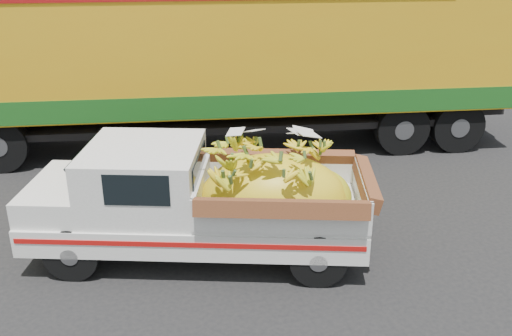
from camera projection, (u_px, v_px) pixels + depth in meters
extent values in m
plane|color=black|center=(153.00, 261.00, 8.04)|extent=(100.00, 100.00, 0.00)
cube|color=gray|center=(126.00, 116.00, 14.18)|extent=(60.00, 0.25, 0.15)
cube|color=gray|center=(122.00, 95.00, 16.06)|extent=(60.00, 4.00, 0.14)
cylinder|color=black|center=(72.00, 253.00, 7.52)|extent=(0.78, 0.43, 0.75)
cylinder|color=black|center=(104.00, 205.00, 8.85)|extent=(0.78, 0.43, 0.75)
cylinder|color=black|center=(318.00, 259.00, 7.39)|extent=(0.78, 0.43, 0.75)
cylinder|color=black|center=(313.00, 210.00, 8.71)|extent=(0.78, 0.43, 0.75)
cube|color=silver|center=(197.00, 219.00, 8.06)|extent=(4.91, 2.99, 0.38)
cube|color=#A50F0C|center=(188.00, 245.00, 7.25)|extent=(4.32, 1.38, 0.07)
cube|color=silver|center=(41.00, 222.00, 8.19)|extent=(0.59, 1.59, 0.14)
cube|color=silver|center=(62.00, 193.00, 7.99)|extent=(1.27, 1.75, 0.35)
cube|color=silver|center=(144.00, 177.00, 7.84)|extent=(1.94, 1.99, 0.89)
cube|color=black|center=(136.00, 191.00, 7.03)|extent=(0.80, 0.26, 0.41)
cube|color=silver|center=(281.00, 192.00, 7.84)|extent=(2.66, 2.28, 0.50)
ellipsoid|color=#F2AF15|center=(274.00, 199.00, 7.88)|extent=(2.35, 1.89, 1.26)
cylinder|color=black|center=(457.00, 126.00, 11.92)|extent=(1.13, 0.47, 1.10)
cylinder|color=black|center=(420.00, 100.00, 13.76)|extent=(1.13, 0.47, 1.10)
cylinder|color=black|center=(402.00, 128.00, 11.79)|extent=(1.13, 0.47, 1.10)
cylinder|color=black|center=(372.00, 102.00, 13.62)|extent=(1.13, 0.47, 1.10)
cylinder|color=black|center=(25.00, 114.00, 12.73)|extent=(1.13, 0.47, 1.10)
cube|color=black|center=(229.00, 110.00, 12.23)|extent=(12.02, 2.67, 0.36)
cube|color=#C39013|center=(228.00, 34.00, 11.62)|extent=(11.99, 4.12, 2.84)
cube|color=#185217|center=(229.00, 90.00, 12.06)|extent=(12.06, 4.15, 0.45)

